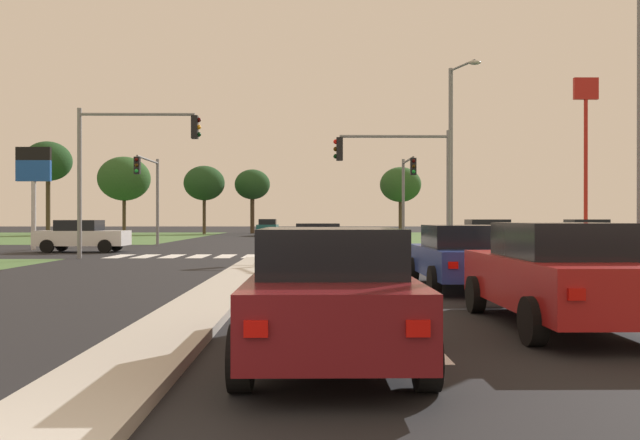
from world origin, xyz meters
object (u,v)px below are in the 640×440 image
(car_grey_third, at_px, (489,235))
(traffic_signal_near_right, at_px, (405,169))
(treeline_third, at_px, (204,183))
(street_lamp_second, at_px, (453,149))
(fuel_price_totem, at_px, (34,175))
(traffic_signal_far_left, at_px, (150,184))
(car_silver_eighth, at_px, (318,242))
(treeline_second, at_px, (124,179))
(car_blue_near, at_px, (462,256))
(car_white_sixth, at_px, (82,236))
(treeline_fifth, at_px, (400,185))
(car_teal_fourth, at_px, (268,227))
(car_red_fifth, at_px, (560,274))
(car_beige_second, at_px, (584,234))
(traffic_signal_far_right, at_px, (407,185))
(treeline_near, at_px, (48,162))
(street_lamp_near, at_px, (635,60))
(traffic_signal_near_left, at_px, (122,155))
(car_maroon_seventh, at_px, (330,293))
(treeline_fourth, at_px, (252,185))

(car_grey_third, xyz_separation_m, traffic_signal_near_right, (-5.25, -6.26, 2.85))
(traffic_signal_near_right, bearing_deg, treeline_third, 110.22)
(street_lamp_second, height_order, fuel_price_totem, street_lamp_second)
(traffic_signal_far_left, bearing_deg, car_silver_eighth, -55.15)
(treeline_second, bearing_deg, car_blue_near, -66.04)
(traffic_signal_far_left, relative_size, street_lamp_second, 0.62)
(car_white_sixth, xyz_separation_m, treeline_fifth, (20.69, 36.73, 4.45))
(car_teal_fourth, xyz_separation_m, car_red_fifth, (7.97, -50.81, -0.01))
(car_beige_second, distance_m, car_red_fifth, 27.39)
(traffic_signal_far_right, bearing_deg, car_teal_fourth, 113.71)
(car_blue_near, relative_size, treeline_near, 0.46)
(street_lamp_near, bearing_deg, car_red_fifth, -133.20)
(car_beige_second, distance_m, car_grey_third, 6.11)
(car_red_fifth, distance_m, traffic_signal_far_right, 28.57)
(car_beige_second, relative_size, traffic_signal_near_right, 0.80)
(car_white_sixth, bearing_deg, car_blue_near, 41.95)
(car_grey_third, height_order, treeline_second, treeline_second)
(car_blue_near, relative_size, traffic_signal_near_left, 0.73)
(treeline_third, bearing_deg, car_grey_third, -59.77)
(traffic_signal_near_left, xyz_separation_m, treeline_third, (-3.68, 41.55, 1.13))
(car_maroon_seventh, xyz_separation_m, treeline_fifth, (9.20, 60.74, 4.46))
(car_white_sixth, bearing_deg, traffic_signal_far_left, 164.73)
(car_teal_fourth, xyz_separation_m, traffic_signal_far_right, (9.86, -22.44, 2.85))
(car_teal_fourth, relative_size, car_white_sixth, 1.07)
(car_maroon_seventh, height_order, traffic_signal_near_left, traffic_signal_near_left)
(car_red_fifth, xyz_separation_m, treeline_fourth, (-10.35, 60.63, 4.53))
(car_grey_third, relative_size, treeline_fifth, 0.60)
(traffic_signal_near_left, height_order, fuel_price_totem, traffic_signal_near_left)
(treeline_second, height_order, treeline_third, treeline_second)
(fuel_price_totem, height_order, treeline_fifth, treeline_fifth)
(car_white_sixth, relative_size, street_lamp_second, 0.50)
(traffic_signal_far_right, bearing_deg, car_red_fifth, -93.81)
(traffic_signal_far_left, bearing_deg, traffic_signal_near_right, -40.34)
(car_silver_eighth, relative_size, street_lamp_near, 0.54)
(traffic_signal_near_right, relative_size, treeline_fifth, 0.74)
(treeline_fifth, bearing_deg, car_red_fifth, -95.52)
(car_beige_second, bearing_deg, treeline_near, 51.52)
(car_blue_near, xyz_separation_m, treeline_third, (-15.00, 52.95, 4.61))
(traffic_signal_near_right, relative_size, treeline_third, 0.73)
(car_white_sixth, relative_size, treeline_near, 0.43)
(street_lamp_near, height_order, street_lamp_second, street_lamp_second)
(car_maroon_seventh, xyz_separation_m, car_silver_eighth, (-0.02, 16.29, -0.03))
(traffic_signal_near_left, bearing_deg, treeline_second, 106.29)
(car_beige_second, height_order, treeline_fourth, treeline_fourth)
(car_beige_second, height_order, treeline_fifth, treeline_fifth)
(street_lamp_near, bearing_deg, car_grey_third, 82.06)
(treeline_near, bearing_deg, traffic_signal_near_left, -64.20)
(car_blue_near, height_order, car_beige_second, car_beige_second)
(car_red_fifth, height_order, street_lamp_second, street_lamp_second)
(traffic_signal_near_left, xyz_separation_m, treeline_fifth, (17.22, 41.80, 1.00))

